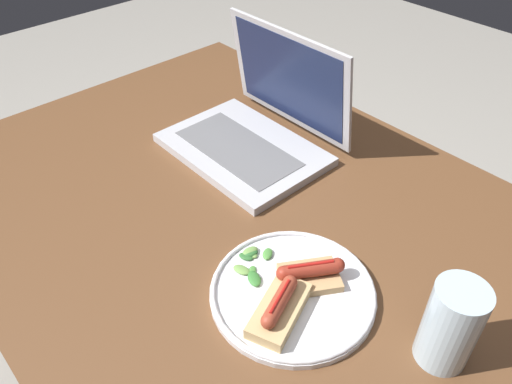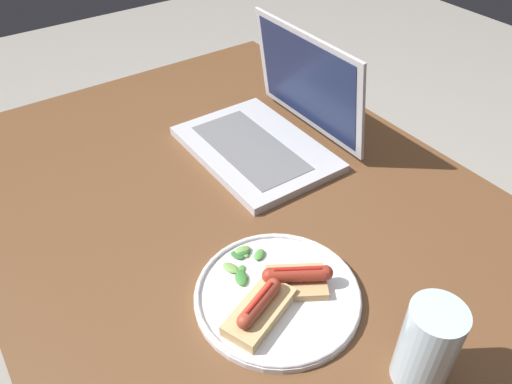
# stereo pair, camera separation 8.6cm
# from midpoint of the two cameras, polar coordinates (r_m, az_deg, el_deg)

# --- Properties ---
(desk) EXTENTS (1.25, 0.88, 0.72)m
(desk) POSITION_cam_midpoint_polar(r_m,az_deg,el_deg) (0.97, -3.70, -5.88)
(desk) COLOR brown
(desk) RESTS_ON ground_plane
(laptop) EXTENTS (0.33, 0.27, 0.24)m
(laptop) POSITION_cam_midpoint_polar(r_m,az_deg,el_deg) (1.05, -2.35, 7.12)
(laptop) COLOR #B7B7BC
(laptop) RESTS_ON desk
(plate) EXTENTS (0.25, 0.25, 0.02)m
(plate) POSITION_cam_midpoint_polar(r_m,az_deg,el_deg) (0.77, 0.99, -11.46)
(plate) COLOR silver
(plate) RESTS_ON desk
(sausage_toast_left) EXTENTS (0.10, 0.13, 0.04)m
(sausage_toast_left) POSITION_cam_midpoint_polar(r_m,az_deg,el_deg) (0.73, -0.75, -13.23)
(sausage_toast_left) COLOR tan
(sausage_toast_left) RESTS_ON plate
(sausage_toast_middle) EXTENTS (0.10, 0.11, 0.04)m
(sausage_toast_middle) POSITION_cam_midpoint_polar(r_m,az_deg,el_deg) (0.77, 2.99, -9.46)
(sausage_toast_middle) COLOR tan
(sausage_toast_middle) RESTS_ON plate
(salad_pile) EXTENTS (0.08, 0.08, 0.01)m
(salad_pile) POSITION_cam_midpoint_polar(r_m,az_deg,el_deg) (0.81, -3.51, -8.23)
(salad_pile) COLOR #2D662D
(salad_pile) RESTS_ON plate
(drinking_glass) EXTENTS (0.07, 0.07, 0.14)m
(drinking_glass) POSITION_cam_midpoint_polar(r_m,az_deg,el_deg) (0.70, 18.05, -14.45)
(drinking_glass) COLOR silver
(drinking_glass) RESTS_ON desk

